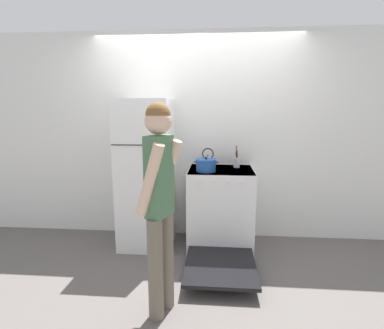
# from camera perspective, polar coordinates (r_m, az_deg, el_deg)

# --- Properties ---
(ground_plane) EXTENTS (14.00, 14.00, 0.00)m
(ground_plane) POSITION_cam_1_polar(r_m,az_deg,el_deg) (4.07, 0.90, -13.00)
(ground_plane) COLOR #5B5654
(wall_back) EXTENTS (10.00, 0.06, 2.55)m
(wall_back) POSITION_cam_1_polar(r_m,az_deg,el_deg) (3.78, 0.99, 5.23)
(wall_back) COLOR silver
(wall_back) RESTS_ON ground_plane
(refrigerator) EXTENTS (0.60, 0.66, 1.73)m
(refrigerator) POSITION_cam_1_polar(r_m,az_deg,el_deg) (3.58, -8.67, -1.79)
(refrigerator) COLOR white
(refrigerator) RESTS_ON ground_plane
(stove_range) EXTENTS (0.75, 1.41, 0.94)m
(stove_range) POSITION_cam_1_polar(r_m,az_deg,el_deg) (3.55, 5.41, -8.55)
(stove_range) COLOR white
(stove_range) RESTS_ON ground_plane
(dutch_oven_pot) EXTENTS (0.27, 0.23, 0.17)m
(dutch_oven_pot) POSITION_cam_1_polar(r_m,az_deg,el_deg) (3.33, 2.69, -0.12)
(dutch_oven_pot) COLOR #1E4C9E
(dutch_oven_pot) RESTS_ON stove_range
(tea_kettle) EXTENTS (0.22, 0.18, 0.23)m
(tea_kettle) POSITION_cam_1_polar(r_m,az_deg,el_deg) (3.58, 3.05, 0.59)
(tea_kettle) COLOR silver
(tea_kettle) RESTS_ON stove_range
(utensil_jar) EXTENTS (0.07, 0.07, 0.26)m
(utensil_jar) POSITION_cam_1_polar(r_m,az_deg,el_deg) (3.60, 8.50, 0.59)
(utensil_jar) COLOR silver
(utensil_jar) RESTS_ON stove_range
(person) EXTENTS (0.35, 0.40, 1.67)m
(person) POSITION_cam_1_polar(r_m,az_deg,el_deg) (2.30, -6.16, -6.47)
(person) COLOR #6B6051
(person) RESTS_ON ground_plane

